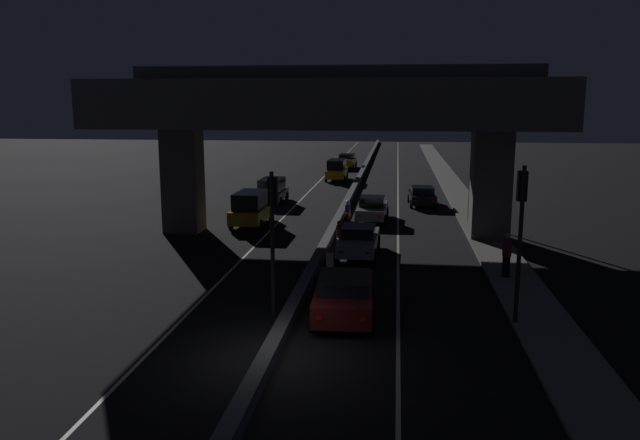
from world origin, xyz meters
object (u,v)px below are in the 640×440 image
at_px(car_silver_third, 372,208).
at_px(pedestrian_on_sidewalk, 507,255).
at_px(traffic_light_left_of_median, 273,218).
at_px(car_silver_second, 359,240).
at_px(motorcycle_blue_filtering_near, 330,267).
at_px(traffic_light_right_of_median, 521,218).
at_px(street_lamp, 468,138).
at_px(car_taxi_yellow_third_oncoming, 337,169).
at_px(car_dark_red_lead, 344,295).
at_px(motorcycle_white_filtering_mid, 339,238).
at_px(motorcycle_red_filtering_far, 348,213).
at_px(car_grey_second_oncoming, 272,190).
at_px(car_black_fourth, 422,196).
at_px(car_taxi_yellow_lead_oncoming, 251,208).
at_px(car_taxi_yellow_fourth_oncoming, 347,161).

bearing_deg(car_silver_third, pedestrian_on_sidewalk, -152.18).
distance_m(traffic_light_left_of_median, car_silver_second, 9.53).
bearing_deg(traffic_light_left_of_median, motorcycle_blue_filtering_near, 70.67).
bearing_deg(traffic_light_right_of_median, motorcycle_blue_filtering_near, 147.19).
distance_m(traffic_light_left_of_median, street_lamp, 19.69).
bearing_deg(car_taxi_yellow_third_oncoming, car_silver_second, 8.08).
bearing_deg(street_lamp, car_silver_third, 179.87).
xyz_separation_m(car_dark_red_lead, car_taxi_yellow_third_oncoming, (-3.86, 37.43, 0.24)).
relative_size(traffic_light_right_of_median, street_lamp, 0.60).
bearing_deg(street_lamp, car_silver_second, -123.19).
distance_m(street_lamp, car_taxi_yellow_third_oncoming, 22.34).
bearing_deg(pedestrian_on_sidewalk, car_silver_second, 150.88).
relative_size(car_dark_red_lead, pedestrian_on_sidewalk, 2.54).
xyz_separation_m(car_taxi_yellow_third_oncoming, motorcycle_white_filtering_mid, (2.81, -27.79, -0.38)).
distance_m(car_dark_red_lead, car_silver_third, 17.73).
bearing_deg(car_silver_third, motorcycle_white_filtering_mid, 173.15).
height_order(traffic_light_left_of_median, motorcycle_blue_filtering_near, traffic_light_left_of_median).
xyz_separation_m(car_dark_red_lead, motorcycle_red_filtering_far, (-1.20, 16.66, -0.18)).
bearing_deg(traffic_light_left_of_median, traffic_light_right_of_median, -0.02).
relative_size(traffic_light_right_of_median, motorcycle_blue_filtering_near, 3.00).
relative_size(car_silver_second, car_grey_second_oncoming, 1.12).
bearing_deg(car_silver_third, traffic_light_left_of_median, 173.81).
xyz_separation_m(car_black_fourth, car_taxi_yellow_lead_oncoming, (-10.32, -8.44, 0.33)).
bearing_deg(motorcycle_red_filtering_far, motorcycle_white_filtering_mid, -175.29).
height_order(car_taxi_yellow_third_oncoming, motorcycle_red_filtering_far, car_taxi_yellow_third_oncoming).
bearing_deg(car_taxi_yellow_lead_oncoming, car_taxi_yellow_fourth_oncoming, 175.32).
relative_size(car_grey_second_oncoming, motorcycle_white_filtering_mid, 2.37).
height_order(car_taxi_yellow_lead_oncoming, motorcycle_red_filtering_far, car_taxi_yellow_lead_oncoming).
height_order(motorcycle_red_filtering_far, pedestrian_on_sidewalk, pedestrian_on_sidewalk).
xyz_separation_m(car_taxi_yellow_fourth_oncoming, pedestrian_on_sidewalk, (10.01, -43.12, 0.22)).
relative_size(street_lamp, pedestrian_on_sidewalk, 4.77).
bearing_deg(car_dark_red_lead, car_black_fourth, -10.73).
bearing_deg(motorcycle_blue_filtering_near, pedestrian_on_sidewalk, -81.15).
bearing_deg(car_grey_second_oncoming, car_silver_third, 50.30).
height_order(traffic_light_right_of_median, car_taxi_yellow_fourth_oncoming, traffic_light_right_of_median).
bearing_deg(street_lamp, car_dark_red_lead, -108.18).
relative_size(motorcycle_blue_filtering_near, pedestrian_on_sidewalk, 0.96).
distance_m(car_grey_second_oncoming, motorcycle_red_filtering_far, 9.45).
bearing_deg(car_dark_red_lead, car_silver_second, -2.10).
bearing_deg(car_dark_red_lead, pedestrian_on_sidewalk, -52.06).
bearing_deg(motorcycle_red_filtering_far, car_taxi_yellow_fourth_oncoming, 8.18).
relative_size(traffic_light_right_of_median, car_taxi_yellow_fourth_oncoming, 1.20).
bearing_deg(car_taxi_yellow_lead_oncoming, car_dark_red_lead, 24.43).
relative_size(car_black_fourth, motorcycle_blue_filtering_near, 2.33).
distance_m(traffic_light_right_of_median, car_dark_red_lead, 6.27).
distance_m(car_taxi_yellow_fourth_oncoming, motorcycle_blue_filtering_near, 44.38).
distance_m(car_dark_red_lead, pedestrian_on_sidewalk, 8.15).
height_order(car_silver_third, pedestrian_on_sidewalk, pedestrian_on_sidewalk).
xyz_separation_m(car_taxi_yellow_third_oncoming, motorcycle_red_filtering_far, (2.66, -20.77, -0.42)).
bearing_deg(motorcycle_red_filtering_far, car_taxi_yellow_third_oncoming, 10.80).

